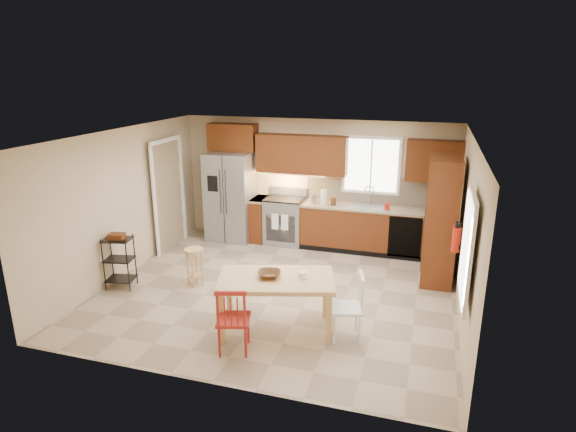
# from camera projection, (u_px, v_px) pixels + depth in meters

# --- Properties ---
(floor) EXTENTS (5.50, 5.50, 0.00)m
(floor) POSITION_uv_depth(u_px,v_px,m) (278.00, 291.00, 7.76)
(floor) COLOR tan
(floor) RESTS_ON ground
(ceiling) EXTENTS (5.50, 5.00, 0.02)m
(ceiling) POSITION_uv_depth(u_px,v_px,m) (277.00, 135.00, 7.03)
(ceiling) COLOR silver
(ceiling) RESTS_ON ground
(wall_back) EXTENTS (5.50, 0.02, 2.50)m
(wall_back) POSITION_uv_depth(u_px,v_px,m) (316.00, 182.00, 9.68)
(wall_back) COLOR #CCB793
(wall_back) RESTS_ON ground
(wall_front) EXTENTS (5.50, 0.02, 2.50)m
(wall_front) POSITION_uv_depth(u_px,v_px,m) (205.00, 283.00, 5.11)
(wall_front) COLOR #CCB793
(wall_front) RESTS_ON ground
(wall_left) EXTENTS (0.02, 5.00, 2.50)m
(wall_left) POSITION_uv_depth(u_px,v_px,m) (123.00, 203.00, 8.15)
(wall_left) COLOR #CCB793
(wall_left) RESTS_ON ground
(wall_right) EXTENTS (0.02, 5.00, 2.50)m
(wall_right) POSITION_uv_depth(u_px,v_px,m) (467.00, 234.00, 6.64)
(wall_right) COLOR #CCB793
(wall_right) RESTS_ON ground
(refrigerator) EXTENTS (0.92, 0.75, 1.82)m
(refrigerator) POSITION_uv_depth(u_px,v_px,m) (231.00, 196.00, 9.91)
(refrigerator) COLOR gray
(refrigerator) RESTS_ON floor
(range_stove) EXTENTS (0.76, 0.63, 0.92)m
(range_stove) POSITION_uv_depth(u_px,v_px,m) (285.00, 221.00, 9.78)
(range_stove) COLOR gray
(range_stove) RESTS_ON floor
(base_cabinet_narrow) EXTENTS (0.30, 0.60, 0.90)m
(base_cabinet_narrow) POSITION_uv_depth(u_px,v_px,m) (260.00, 219.00, 9.95)
(base_cabinet_narrow) COLOR #632B12
(base_cabinet_narrow) RESTS_ON floor
(base_cabinet_run) EXTENTS (2.92, 0.60, 0.90)m
(base_cabinet_run) POSITION_uv_depth(u_px,v_px,m) (376.00, 230.00, 9.29)
(base_cabinet_run) COLOR #632B12
(base_cabinet_run) RESTS_ON floor
(dishwasher) EXTENTS (0.60, 0.02, 0.78)m
(dishwasher) POSITION_uv_depth(u_px,v_px,m) (405.00, 237.00, 8.87)
(dishwasher) COLOR black
(dishwasher) RESTS_ON floor
(backsplash) EXTENTS (2.92, 0.03, 0.55)m
(backsplash) POSITION_uv_depth(u_px,v_px,m) (380.00, 190.00, 9.34)
(backsplash) COLOR beige
(backsplash) RESTS_ON wall_back
(upper_over_fridge) EXTENTS (1.00, 0.35, 0.55)m
(upper_over_fridge) POSITION_uv_depth(u_px,v_px,m) (233.00, 137.00, 9.74)
(upper_over_fridge) COLOR #5C2B0F
(upper_over_fridge) RESTS_ON wall_back
(upper_left_block) EXTENTS (1.80, 0.35, 0.75)m
(upper_left_block) POSITION_uv_depth(u_px,v_px,m) (302.00, 154.00, 9.42)
(upper_left_block) COLOR #5C2B0F
(upper_left_block) RESTS_ON wall_back
(upper_right_block) EXTENTS (1.00, 0.35, 0.75)m
(upper_right_block) POSITION_uv_depth(u_px,v_px,m) (434.00, 161.00, 8.74)
(upper_right_block) COLOR #5C2B0F
(upper_right_block) RESTS_ON wall_back
(window_back) EXTENTS (1.12, 0.04, 1.12)m
(window_back) POSITION_uv_depth(u_px,v_px,m) (371.00, 165.00, 9.25)
(window_back) COLOR white
(window_back) RESTS_ON wall_back
(sink) EXTENTS (0.62, 0.46, 0.16)m
(sink) POSITION_uv_depth(u_px,v_px,m) (367.00, 209.00, 9.22)
(sink) COLOR gray
(sink) RESTS_ON base_cabinet_run
(undercab_glow) EXTENTS (1.60, 0.30, 0.01)m
(undercab_glow) POSITION_uv_depth(u_px,v_px,m) (287.00, 173.00, 9.60)
(undercab_glow) COLOR #FFBF66
(undercab_glow) RESTS_ON wall_back
(soap_bottle) EXTENTS (0.09, 0.09, 0.19)m
(soap_bottle) POSITION_uv_depth(u_px,v_px,m) (387.00, 205.00, 8.99)
(soap_bottle) COLOR red
(soap_bottle) RESTS_ON base_cabinet_run
(paper_towel) EXTENTS (0.12, 0.12, 0.28)m
(paper_towel) POSITION_uv_depth(u_px,v_px,m) (324.00, 197.00, 9.36)
(paper_towel) COLOR white
(paper_towel) RESTS_ON base_cabinet_run
(canister_steel) EXTENTS (0.11, 0.11, 0.18)m
(canister_steel) POSITION_uv_depth(u_px,v_px,m) (314.00, 199.00, 9.43)
(canister_steel) COLOR gray
(canister_steel) RESTS_ON base_cabinet_run
(canister_wood) EXTENTS (0.10, 0.10, 0.14)m
(canister_wood) POSITION_uv_depth(u_px,v_px,m) (333.00, 202.00, 9.29)
(canister_wood) COLOR #533216
(canister_wood) RESTS_ON base_cabinet_run
(pantry) EXTENTS (0.50, 0.95, 2.10)m
(pantry) POSITION_uv_depth(u_px,v_px,m) (441.00, 220.00, 7.88)
(pantry) COLOR #632B12
(pantry) RESTS_ON floor
(fire_extinguisher) EXTENTS (0.12, 0.12, 0.36)m
(fire_extinguisher) POSITION_uv_depth(u_px,v_px,m) (456.00, 240.00, 6.85)
(fire_extinguisher) COLOR red
(fire_extinguisher) RESTS_ON wall_right
(window_right) EXTENTS (0.04, 1.02, 1.32)m
(window_right) POSITION_uv_depth(u_px,v_px,m) (468.00, 248.00, 5.55)
(window_right) COLOR white
(window_right) RESTS_ON wall_right
(doorway) EXTENTS (0.04, 0.95, 2.10)m
(doorway) POSITION_uv_depth(u_px,v_px,m) (168.00, 196.00, 9.38)
(doorway) COLOR #8C7A59
(doorway) RESTS_ON wall_left
(dining_table) EXTENTS (1.71, 1.25, 0.75)m
(dining_table) POSITION_uv_depth(u_px,v_px,m) (276.00, 304.00, 6.52)
(dining_table) COLOR tan
(dining_table) RESTS_ON floor
(chair_red) EXTENTS (0.52, 0.52, 0.90)m
(chair_red) POSITION_uv_depth(u_px,v_px,m) (234.00, 318.00, 6.00)
(chair_red) COLOR maroon
(chair_red) RESTS_ON floor
(chair_white) EXTENTS (0.52, 0.52, 0.90)m
(chair_white) POSITION_uv_depth(u_px,v_px,m) (346.00, 307.00, 6.29)
(chair_white) COLOR white
(chair_white) RESTS_ON floor
(table_bowl) EXTENTS (0.38, 0.38, 0.08)m
(table_bowl) POSITION_uv_depth(u_px,v_px,m) (269.00, 277.00, 6.44)
(table_bowl) COLOR #533216
(table_bowl) RESTS_ON dining_table
(table_jar) EXTENTS (0.14, 0.14, 0.13)m
(table_jar) POSITION_uv_depth(u_px,v_px,m) (302.00, 276.00, 6.40)
(table_jar) COLOR white
(table_jar) RESTS_ON dining_table
(bar_stool) EXTENTS (0.33, 0.33, 0.64)m
(bar_stool) POSITION_uv_depth(u_px,v_px,m) (195.00, 267.00, 7.88)
(bar_stool) COLOR tan
(bar_stool) RESTS_ON floor
(utility_cart) EXTENTS (0.50, 0.42, 0.88)m
(utility_cart) POSITION_uv_depth(u_px,v_px,m) (120.00, 262.00, 7.77)
(utility_cart) COLOR black
(utility_cart) RESTS_ON floor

